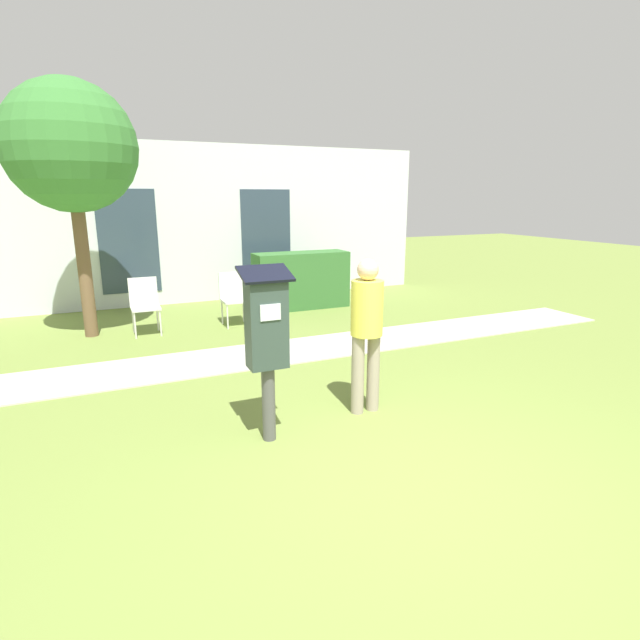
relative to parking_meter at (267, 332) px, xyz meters
name	(u,v)px	position (x,y,z in m)	size (l,w,h in m)	color
ground_plane	(416,494)	(0.72, -1.28, -1.02)	(40.00, 40.00, 0.00)	olive
sidewalk	(264,354)	(0.72, 2.39, -1.01)	(12.00, 1.10, 0.02)	#B7B2A8
building_facade	(199,224)	(0.72, 6.54, 0.58)	(10.00, 0.26, 3.20)	silver
parking_meter	(267,332)	(0.00, 0.00, 0.00)	(0.44, 0.31, 1.59)	#4C4C4C
person_standing	(367,324)	(1.10, 0.18, -0.09)	(0.32, 0.32, 1.58)	gray
outdoor_chair_left	(144,301)	(-0.65, 4.28, -0.49)	(0.44, 0.44, 0.90)	silver
outdoor_chair_middle	(234,294)	(0.80, 4.26, -0.49)	(0.44, 0.44, 0.90)	silver
hedge_row	(301,280)	(2.36, 5.00, -0.47)	(1.86, 0.60, 1.10)	#33662D
tree	(71,148)	(-1.47, 4.47, 1.83)	(1.90, 1.90, 3.82)	brown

